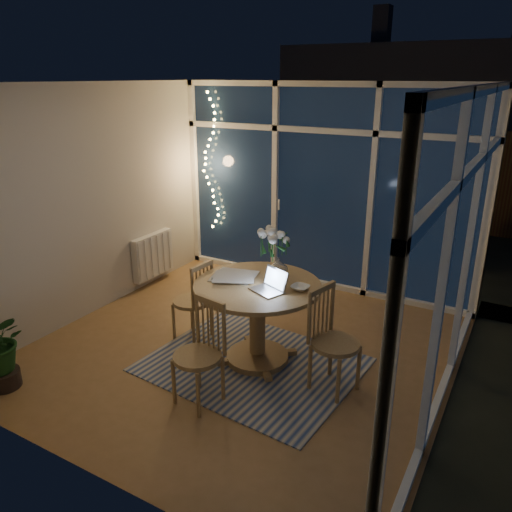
% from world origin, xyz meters
% --- Properties ---
extents(floor, '(4.00, 4.00, 0.00)m').
position_xyz_m(floor, '(0.00, 0.00, 0.00)').
color(floor, olive).
rests_on(floor, ground).
extents(ceiling, '(4.00, 4.00, 0.00)m').
position_xyz_m(ceiling, '(0.00, 0.00, 2.60)').
color(ceiling, white).
rests_on(ceiling, wall_back).
extents(wall_back, '(4.00, 0.04, 2.60)m').
position_xyz_m(wall_back, '(0.00, 2.00, 1.30)').
color(wall_back, beige).
rests_on(wall_back, floor).
extents(wall_front, '(4.00, 0.04, 2.60)m').
position_xyz_m(wall_front, '(0.00, -2.00, 1.30)').
color(wall_front, beige).
rests_on(wall_front, floor).
extents(wall_left, '(0.04, 4.00, 2.60)m').
position_xyz_m(wall_left, '(-2.00, 0.00, 1.30)').
color(wall_left, beige).
rests_on(wall_left, floor).
extents(wall_right, '(0.04, 4.00, 2.60)m').
position_xyz_m(wall_right, '(2.00, 0.00, 1.30)').
color(wall_right, beige).
rests_on(wall_right, floor).
extents(window_wall_back, '(4.00, 0.10, 2.60)m').
position_xyz_m(window_wall_back, '(0.00, 1.96, 1.30)').
color(window_wall_back, white).
rests_on(window_wall_back, floor).
extents(window_wall_right, '(0.10, 4.00, 2.60)m').
position_xyz_m(window_wall_right, '(1.96, 0.00, 1.30)').
color(window_wall_right, white).
rests_on(window_wall_right, floor).
extents(radiator, '(0.10, 0.70, 0.58)m').
position_xyz_m(radiator, '(-1.94, 0.90, 0.40)').
color(radiator, silver).
rests_on(radiator, wall_left).
extents(fairy_lights, '(0.24, 0.10, 1.85)m').
position_xyz_m(fairy_lights, '(-1.65, 1.88, 1.52)').
color(fairy_lights, '#FFD766').
rests_on(fairy_lights, window_wall_back).
extents(garden_patio, '(12.00, 6.00, 0.10)m').
position_xyz_m(garden_patio, '(0.50, 5.00, -0.06)').
color(garden_patio, black).
rests_on(garden_patio, ground).
extents(garden_fence, '(11.00, 0.08, 1.80)m').
position_xyz_m(garden_fence, '(0.00, 5.50, 0.90)').
color(garden_fence, '#371D14').
rests_on(garden_fence, ground).
extents(neighbour_roof, '(7.00, 3.00, 2.20)m').
position_xyz_m(neighbour_roof, '(0.30, 8.50, 2.20)').
color(neighbour_roof, '#30323A').
rests_on(neighbour_roof, ground).
extents(garden_shrubs, '(0.90, 0.90, 0.90)m').
position_xyz_m(garden_shrubs, '(-0.80, 3.40, 0.45)').
color(garden_shrubs, '#173216').
rests_on(garden_shrubs, ground).
extents(rug, '(2.05, 1.69, 0.01)m').
position_xyz_m(rug, '(0.24, -0.22, 0.01)').
color(rug, beige).
rests_on(rug, floor).
extents(dining_table, '(1.29, 1.29, 0.82)m').
position_xyz_m(dining_table, '(0.24, -0.12, 0.41)').
color(dining_table, '#8B613F').
rests_on(dining_table, floor).
extents(chair_left, '(0.45, 0.45, 0.90)m').
position_xyz_m(chair_left, '(-0.59, -0.06, 0.45)').
color(chair_left, '#8B613F').
rests_on(chair_left, floor).
extents(chair_right, '(0.55, 0.55, 0.97)m').
position_xyz_m(chair_right, '(1.07, -0.20, 0.48)').
color(chair_right, '#8B613F').
rests_on(chair_right, floor).
extents(chair_front, '(0.50, 0.50, 0.93)m').
position_xyz_m(chair_front, '(0.13, -0.94, 0.47)').
color(chair_front, '#8B613F').
rests_on(chair_front, floor).
extents(laptop, '(0.37, 0.35, 0.21)m').
position_xyz_m(laptop, '(0.39, -0.22, 0.93)').
color(laptop, silver).
rests_on(laptop, dining_table).
extents(flower_vase, '(0.22, 0.22, 0.21)m').
position_xyz_m(flower_vase, '(0.32, 0.14, 0.93)').
color(flower_vase, white).
rests_on(flower_vase, dining_table).
extents(bowl, '(0.16, 0.16, 0.04)m').
position_xyz_m(bowl, '(0.64, -0.04, 0.84)').
color(bowl, white).
rests_on(bowl, dining_table).
extents(newspapers, '(0.46, 0.39, 0.02)m').
position_xyz_m(newspapers, '(-0.05, -0.09, 0.83)').
color(newspapers, silver).
rests_on(newspapers, dining_table).
extents(phone, '(0.13, 0.10, 0.01)m').
position_xyz_m(phone, '(0.37, -0.25, 0.83)').
color(phone, black).
rests_on(phone, dining_table).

